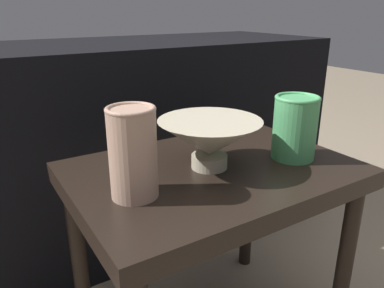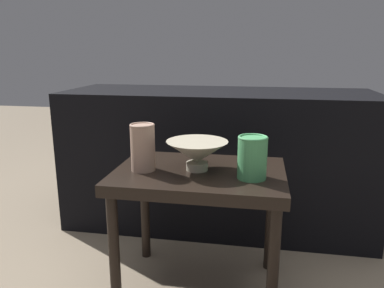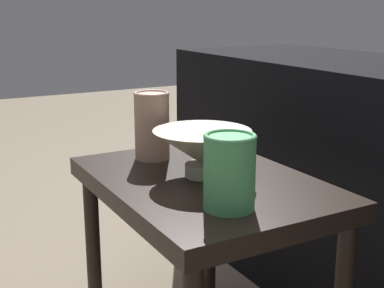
% 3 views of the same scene
% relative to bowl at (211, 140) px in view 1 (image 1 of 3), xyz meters
% --- Properties ---
extents(table, '(0.58, 0.41, 0.45)m').
position_rel_bowl_xyz_m(table, '(0.01, 0.00, -0.12)').
color(table, black).
rests_on(table, ground_plane).
extents(couch_backdrop, '(1.46, 0.50, 0.66)m').
position_rel_bowl_xyz_m(couch_backdrop, '(0.01, 0.57, -0.18)').
color(couch_backdrop, black).
rests_on(couch_backdrop, ground_plane).
extents(bowl, '(0.21, 0.21, 0.10)m').
position_rel_bowl_xyz_m(bowl, '(0.00, 0.00, 0.00)').
color(bowl, '#B2A88E').
rests_on(bowl, table).
extents(vase_textured_left, '(0.08, 0.08, 0.16)m').
position_rel_bowl_xyz_m(vase_textured_left, '(-0.18, -0.03, 0.02)').
color(vase_textured_left, tan).
rests_on(vase_textured_left, table).
extents(vase_colorful_right, '(0.09, 0.09, 0.14)m').
position_rel_bowl_xyz_m(vase_colorful_right, '(0.19, -0.05, 0.01)').
color(vase_colorful_right, '#47995B').
rests_on(vase_colorful_right, table).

